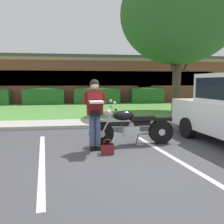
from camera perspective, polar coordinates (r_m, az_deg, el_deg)
The scene contains 14 objects.
ground_plane at distance 5.32m, azimuth 5.10°, elevation -10.83°, with size 140.00×140.00×0.00m, color #424247.
curb_strip at distance 8.71m, azimuth -0.26°, elevation -3.28°, with size 60.00×0.20×0.12m, color #B7B2A8.
concrete_walk at distance 9.54m, azimuth -0.96°, elevation -2.48°, with size 60.00×1.50×0.08m, color #B7B2A8.
grass_lawn at distance 13.97m, azimuth -3.27°, elevation 0.56°, with size 60.00×7.49×0.06m, color #518E3D.
stall_stripe_0 at distance 5.44m, azimuth -16.30°, elevation -10.67°, with size 0.12×4.40×0.01m, color silver.
stall_stripe_1 at distance 5.74m, azimuth 12.71°, elevation -9.60°, with size 0.12×4.40×0.01m, color silver.
motorcycle at distance 6.32m, azimuth 5.49°, elevation -3.45°, with size 2.24×0.82×1.18m.
rider_person at distance 5.74m, azimuth -4.10°, elevation 0.80°, with size 0.54×0.60×1.70m.
handbag at distance 5.51m, azimuth -1.06°, elevation -8.60°, with size 0.28×0.13×0.36m.
shade_tree at distance 13.18m, azimuth 15.59°, elevation 21.48°, with size 5.80×5.80×7.42m.
hedge_center_left at distance 17.64m, azimuth -15.85°, elevation 3.71°, with size 2.83×0.90×1.24m.
hedge_center_right at distance 17.54m, azimuth -3.60°, elevation 3.95°, with size 3.31×0.90×1.24m.
hedge_right at distance 18.22m, azimuth 8.26°, elevation 4.02°, with size 2.42×0.90×1.24m.
brick_building at distance 23.43m, azimuth -7.69°, elevation 7.60°, with size 24.73×10.97×3.65m.
Camera 1 is at (-1.18, -4.92, 1.65)m, focal length 38.46 mm.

